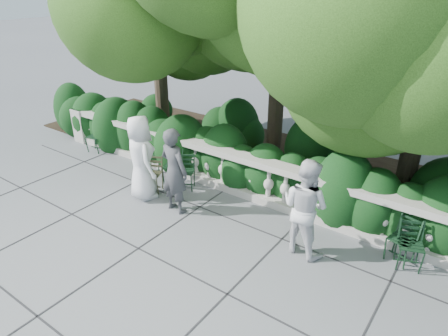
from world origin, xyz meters
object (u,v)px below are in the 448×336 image
Objects in this scene: chair_e at (407,272)px; chair_weathered at (151,194)px; chair_a at (94,153)px; person_casual_man at (305,207)px; chair_d at (184,192)px; person_businessman at (141,158)px; chair_c at (145,174)px; person_woman_grey at (174,171)px; chair_b at (171,185)px; chair_f at (393,264)px.

chair_e is 5.47m from chair_weathered.
person_casual_man reaches higher than chair_a.
chair_weathered is at bearing -164.91° from chair_d.
person_businessman is at bearing -160.23° from chair_d.
chair_a and chair_e have the same top height.
chair_weathered is 0.44× the size of person_businessman.
chair_c is (2.13, -0.07, 0.00)m from chair_a.
person_woman_grey is at bearing -34.11° from chair_weathered.
chair_b is 3.74m from person_casual_man.
chair_e is (5.34, 0.03, 0.00)m from chair_b.
chair_b is (3.11, -0.16, 0.00)m from chair_a.
chair_d is 0.47× the size of person_casual_man.
person_casual_man is (3.71, 0.12, 0.90)m from chair_weathered.
person_woman_grey reaches higher than person_casual_man.
chair_f is 0.46× the size of person_woman_grey.
chair_b and chair_e have the same top height.
chair_e is (8.44, -0.13, 0.00)m from chair_a.
person_businessman is at bearing -131.89° from chair_weathered.
chair_a is 1.00× the size of chair_b.
chair_weathered is (0.87, -0.66, 0.00)m from chair_c.
person_businessman reaches higher than chair_c.
chair_b and chair_c have the same top height.
person_businessman is at bearing -32.29° from chair_c.
chair_b is 1.00× the size of chair_e.
chair_b is 1.00× the size of chair_f.
person_woman_grey is (1.81, -0.83, 0.92)m from chair_c.
chair_f is at bearing -16.15° from chair_weathered.
person_casual_man is at bearing -26.23° from chair_b.
chair_d is 4.65m from chair_f.
chair_b is at bearing 159.58° from chair_e.
person_businessman is 1.03× the size of person_woman_grey.
person_businessman reaches higher than chair_a.
chair_a and chair_c have the same top height.
chair_f and chair_weathered have the same top height.
chair_d is 1.00× the size of chair_f.
chair_e is 5.62m from person_businessman.
chair_d is at bearing -163.87° from chair_f.
chair_a is 1.00× the size of chair_e.
chair_f is 4.44m from person_woman_grey.
person_businessman is (-5.49, -0.75, 0.95)m from chair_e.
chair_b is at bearing -77.40° from person_businessman.
chair_b is at bearing 1.66° from person_casual_man.
person_businessman reaches higher than chair_b.
chair_weathered is (-5.44, -0.60, 0.00)m from chair_e.
person_woman_grey is (0.99, -0.02, -0.03)m from person_businessman.
person_casual_man is (2.77, 0.29, -0.02)m from person_woman_grey.
chair_b is 0.46× the size of person_woman_grey.
chair_weathered is (3.01, -0.73, 0.00)m from chair_a.
chair_c is at bearing 119.34° from chair_weathered.
chair_a is 1.00× the size of chair_c.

